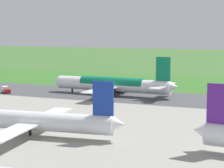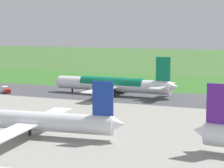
{
  "view_description": "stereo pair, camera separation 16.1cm",
  "coord_description": "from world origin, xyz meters",
  "px_view_note": "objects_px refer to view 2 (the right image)",
  "views": [
    {
      "loc": [
        -54.69,
        157.35,
        26.15
      ],
      "look_at": [
        10.66,
        0.0,
        4.5
      ],
      "focal_mm": 69.66,
      "sensor_mm": 36.0,
      "label": 1
    },
    {
      "loc": [
        -54.83,
        157.29,
        26.15
      ],
      "look_at": [
        10.66,
        0.0,
        4.5
      ],
      "focal_mm": 69.66,
      "sensor_mm": 36.0,
      "label": 2
    }
  ],
  "objects_px": {
    "service_truck_baggage": "(6,90)",
    "traffic_cone_orange": "(113,82)",
    "airliner_parked_mid": "(31,120)",
    "no_stopping_sign": "(121,79)",
    "airliner_main": "(113,84)"
  },
  "relations": [
    {
      "from": "service_truck_baggage",
      "to": "traffic_cone_orange",
      "type": "height_order",
      "value": "service_truck_baggage"
    },
    {
      "from": "service_truck_baggage",
      "to": "airliner_parked_mid",
      "type": "bearing_deg",
      "value": 130.81
    },
    {
      "from": "airliner_parked_mid",
      "to": "no_stopping_sign",
      "type": "height_order",
      "value": "airliner_parked_mid"
    },
    {
      "from": "airliner_parked_mid",
      "to": "traffic_cone_orange",
      "type": "bearing_deg",
      "value": -78.22
    },
    {
      "from": "no_stopping_sign",
      "to": "traffic_cone_orange",
      "type": "bearing_deg",
      "value": 10.66
    },
    {
      "from": "service_truck_baggage",
      "to": "airliner_main",
      "type": "bearing_deg",
      "value": -165.61
    },
    {
      "from": "airliner_parked_mid",
      "to": "airliner_main",
      "type": "bearing_deg",
      "value": -84.68
    },
    {
      "from": "airliner_main",
      "to": "traffic_cone_orange",
      "type": "distance_m",
      "value": 41.13
    },
    {
      "from": "airliner_parked_mid",
      "to": "no_stopping_sign",
      "type": "bearing_deg",
      "value": -80.55
    },
    {
      "from": "airliner_main",
      "to": "service_truck_baggage",
      "type": "xyz_separation_m",
      "value": [
        43.09,
        11.06,
        -2.95
      ]
    },
    {
      "from": "service_truck_baggage",
      "to": "traffic_cone_orange",
      "type": "xyz_separation_m",
      "value": [
        -27.32,
        -48.82,
        -1.13
      ]
    },
    {
      "from": "airliner_main",
      "to": "airliner_parked_mid",
      "type": "relative_size",
      "value": 1.11
    },
    {
      "from": "airliner_parked_mid",
      "to": "service_truck_baggage",
      "type": "height_order",
      "value": "airliner_parked_mid"
    },
    {
      "from": "airliner_parked_mid",
      "to": "service_truck_baggage",
      "type": "xyz_separation_m",
      "value": [
        49.45,
        -57.28,
        -2.47
      ]
    },
    {
      "from": "airliner_parked_mid",
      "to": "no_stopping_sign",
      "type": "relative_size",
      "value": 17.07
    }
  ]
}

